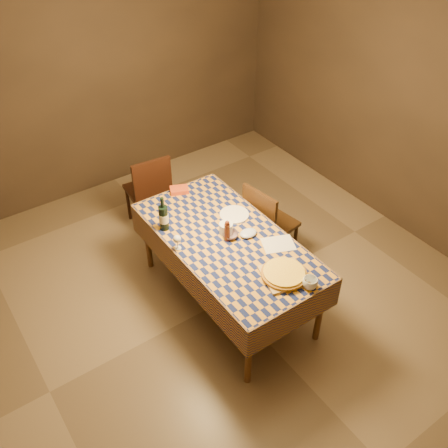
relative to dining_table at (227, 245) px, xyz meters
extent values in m
plane|color=brown|center=(0.00, 0.00, -0.69)|extent=(5.00, 5.00, 0.00)
plane|color=white|center=(0.00, 0.00, 2.01)|extent=(5.00, 5.00, 0.00)
cube|color=#34271D|center=(0.00, 2.50, 0.66)|extent=(4.50, 0.10, 2.70)
cube|color=#34271D|center=(2.25, 0.00, 0.66)|extent=(0.10, 5.00, 2.70)
cylinder|color=brown|center=(-0.38, -0.83, -0.32)|extent=(0.06, 0.06, 0.75)
cylinder|color=brown|center=(0.38, -0.83, -0.32)|extent=(0.06, 0.06, 0.75)
cylinder|color=brown|center=(-0.38, 0.83, -0.32)|extent=(0.06, 0.06, 0.75)
cylinder|color=brown|center=(0.38, 0.83, -0.32)|extent=(0.06, 0.06, 0.75)
cube|color=brown|center=(0.00, 0.00, 0.05)|extent=(0.90, 1.80, 0.03)
cube|color=brown|center=(0.00, 0.00, 0.07)|extent=(0.92, 1.82, 0.02)
cube|color=brown|center=(0.00, -0.92, -0.07)|extent=(0.94, 0.01, 0.30)
cube|color=brown|center=(0.00, 0.92, -0.07)|extent=(0.94, 0.01, 0.30)
cube|color=brown|center=(-0.47, 0.00, -0.07)|extent=(0.01, 1.84, 0.30)
cube|color=brown|center=(0.47, 0.00, -0.07)|extent=(0.01, 1.84, 0.30)
cube|color=tan|center=(0.10, -0.63, 0.09)|extent=(0.40, 0.40, 0.02)
cylinder|color=#986319|center=(0.10, -0.63, 0.11)|extent=(0.47, 0.47, 0.02)
cylinder|color=gold|center=(0.10, -0.63, 0.13)|extent=(0.43, 0.43, 0.02)
cylinder|color=#4A1E11|center=(-0.01, -0.01, 0.16)|extent=(0.05, 0.05, 0.17)
sphere|color=#4A1E11|center=(-0.01, -0.01, 0.27)|extent=(0.04, 0.04, 0.04)
imported|color=#664D55|center=(0.03, 0.00, 0.10)|extent=(0.15, 0.15, 0.04)
cylinder|color=silver|center=(-0.42, 0.14, 0.08)|extent=(0.07, 0.07, 0.00)
cylinder|color=silver|center=(-0.42, 0.14, 0.11)|extent=(0.01, 0.01, 0.06)
sphere|color=silver|center=(-0.42, 0.14, 0.18)|extent=(0.07, 0.07, 0.07)
ellipsoid|color=#3E0708|center=(-0.42, 0.14, 0.17)|extent=(0.04, 0.04, 0.03)
cylinder|color=black|center=(-0.38, 0.43, 0.20)|extent=(0.09, 0.09, 0.24)
cylinder|color=black|center=(-0.38, 0.43, 0.36)|extent=(0.03, 0.03, 0.10)
cylinder|color=beige|center=(-0.38, 0.43, 0.20)|extent=(0.09, 0.09, 0.09)
cylinder|color=silver|center=(0.04, 0.07, 0.13)|extent=(0.13, 0.13, 0.10)
cube|color=#B33C17|center=(0.02, 0.84, 0.10)|extent=(0.21, 0.18, 0.04)
cylinder|color=white|center=(0.24, 0.23, 0.08)|extent=(0.34, 0.34, 0.02)
imported|color=white|center=(0.19, -0.84, 0.12)|extent=(0.15, 0.15, 0.09)
cube|color=silver|center=(0.32, -0.31, 0.08)|extent=(0.33, 0.30, 0.00)
ellipsoid|color=#ADBCDE|center=(0.18, -0.07, 0.10)|extent=(0.18, 0.15, 0.05)
cube|color=black|center=(-0.04, 1.46, -0.24)|extent=(0.46, 0.46, 0.04)
cube|color=black|center=(-0.06, 1.26, 0.01)|extent=(0.42, 0.08, 0.46)
cylinder|color=black|center=(0.16, 1.62, -0.48)|extent=(0.04, 0.04, 0.43)
cylinder|color=black|center=(-0.20, 1.66, -0.48)|extent=(0.04, 0.04, 0.43)
cylinder|color=black|center=(0.13, 1.26, -0.48)|extent=(0.04, 0.04, 0.43)
cylinder|color=black|center=(-0.23, 1.30, -0.48)|extent=(0.04, 0.04, 0.43)
cube|color=black|center=(0.71, 0.23, -0.24)|extent=(0.48, 0.48, 0.04)
cube|color=black|center=(0.51, 0.20, 0.01)|extent=(0.10, 0.42, 0.46)
cylinder|color=black|center=(0.92, 0.08, -0.48)|extent=(0.04, 0.04, 0.43)
cylinder|color=black|center=(0.86, 0.44, -0.48)|extent=(0.04, 0.04, 0.43)
cylinder|color=black|center=(0.56, 0.03, -0.48)|extent=(0.04, 0.04, 0.43)
cylinder|color=black|center=(0.51, 0.38, -0.48)|extent=(0.04, 0.04, 0.43)
camera|label=1|loc=(-1.90, -2.66, 2.91)|focal=40.00mm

